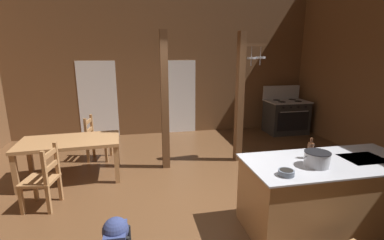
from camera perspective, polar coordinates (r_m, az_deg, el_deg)
The scene contains 14 objects.
ground_plane at distance 4.43m, azimuth 0.75°, elevation -17.38°, with size 8.99×8.60×0.10m, color brown.
wall_back at distance 7.71m, azimuth -5.62°, elevation 13.09°, with size 8.99×0.14×4.31m, color brown.
glazed_door_back_left at distance 7.76m, azimuth -19.05°, elevation 4.03°, with size 1.00×0.01×2.05m, color white.
glazed_panel_back_right at distance 7.79m, azimuth -2.36°, elevation 4.81°, with size 0.84×0.01×2.05m, color white.
kitchen_island at distance 4.05m, azimuth 26.31°, elevation -13.77°, with size 2.16×0.97×0.93m.
stove_range at distance 8.27m, azimuth 19.01°, elevation 0.76°, with size 1.14×0.82×1.32m.
support_post_with_pot_rack at distance 5.68m, azimuth 10.23°, elevation 5.33°, with size 0.62×0.25×2.66m.
support_post_center at distance 5.25m, azimuth -5.71°, elevation 3.72°, with size 0.14×0.14×2.66m.
dining_table at distance 5.36m, azimuth -24.14°, elevation -4.72°, with size 1.75×1.00×0.74m.
ladderback_chair_near_window at distance 4.63m, azimuth -28.65°, elevation -10.75°, with size 0.51×0.51×0.95m.
ladderback_chair_by_post at distance 6.21m, azimuth -19.37°, elevation -3.77°, with size 0.51×0.51×0.95m.
stockpot_on_counter at distance 3.60m, azimuth 24.65°, elevation -7.40°, with size 0.37×0.30×0.18m.
mixing_bowl_on_counter at distance 3.23m, azimuth 19.09°, elevation -10.37°, with size 0.18×0.18×0.06m.
bottle_tall_on_counter at distance 3.82m, azimuth 23.50°, elevation -5.80°, with size 0.07×0.07×0.27m.
Camera 1 is at (-0.81, -3.70, 2.24)m, focal length 25.52 mm.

